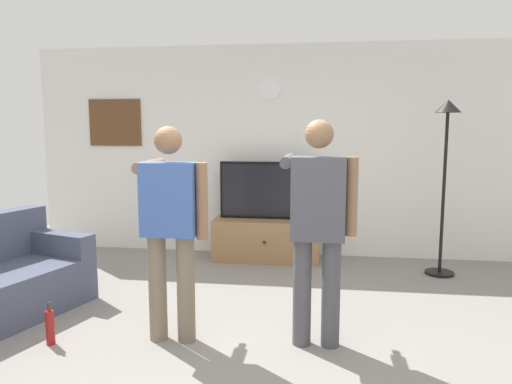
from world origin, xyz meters
The scene contains 10 objects.
ground_plane centered at (0.00, 0.00, 0.00)m, with size 8.40×8.40×0.00m, color gray.
back_wall centered at (0.00, 2.95, 1.35)m, with size 6.40×0.10×2.70m, color silver.
tv_stand centered at (-0.08, 2.60, 0.26)m, with size 1.32×0.53×0.52m.
television centered at (-0.08, 2.65, 0.87)m, with size 1.19×0.07×0.72m.
wall_clock centered at (-0.08, 2.89, 2.15)m, with size 0.28×0.28×0.03m, color white.
framed_picture centered at (-2.16, 2.90, 1.72)m, with size 0.72×0.04×0.62m, color brown.
floor_lamp centered at (1.94, 2.25, 1.40)m, with size 0.32×0.32×1.96m.
person_standing_nearer_lamp centered at (-0.55, 0.21, 0.95)m, with size 0.59×0.78×1.67m.
person_standing_nearer_couch centered at (0.57, 0.27, 0.97)m, with size 0.58×0.78×1.72m.
beverage_bottle centered at (-1.46, -0.01, 0.14)m, with size 0.07×0.07×0.34m.
Camera 1 is at (0.60, -3.27, 1.67)m, focal length 33.68 mm.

